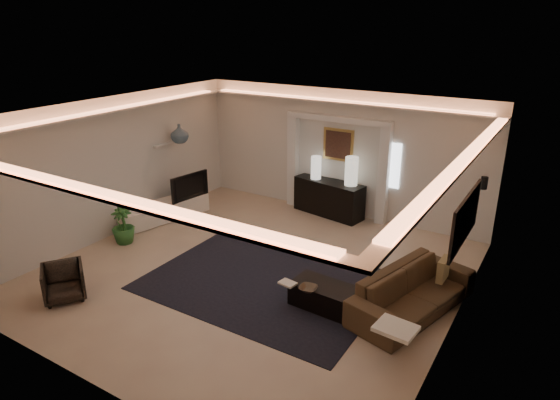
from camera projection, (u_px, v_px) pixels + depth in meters
The scene contains 33 objects.
floor at pixel (254, 271), 8.98m from camera, with size 7.00×7.00×0.00m, color tan.
ceiling at pixel (250, 114), 7.97m from camera, with size 7.00×7.00×0.00m, color white.
wall_back at pixel (338, 153), 11.27m from camera, with size 7.00×7.00×0.00m, color beige.
wall_front at pixel (81, 286), 5.68m from camera, with size 7.00×7.00×0.00m, color beige.
wall_left at pixel (114, 167), 10.19m from camera, with size 7.00×7.00×0.00m, color beige.
wall_right at pixel (461, 243), 6.75m from camera, with size 7.00×7.00×0.00m, color beige.
cove_soffit at pixel (251, 131), 8.06m from camera, with size 7.00×7.00×0.04m, color silver.
daylight_slit at pixel (394, 166), 10.62m from camera, with size 0.25×0.03×1.00m, color white.
area_rug at pixel (266, 282), 8.62m from camera, with size 4.00×3.00×0.01m, color black.
pilaster_left at pixel (293, 161), 11.87m from camera, with size 0.22×0.20×2.20m, color silver.
pilaster_right at pixel (384, 176), 10.74m from camera, with size 0.22×0.20×2.20m, color silver.
alcove_header at pixel (338, 119), 10.91m from camera, with size 2.52×0.20×0.12m, color silver.
painting_frame at pixel (338, 145), 11.17m from camera, with size 0.74×0.04×0.74m, color tan.
painting_canvas at pixel (338, 145), 11.15m from camera, with size 0.62×0.02×0.62m, color #4C2D1E.
art_panel_frame at pixel (466, 219), 6.92m from camera, with size 0.04×1.64×0.74m, color black.
art_panel_gold at pixel (464, 218), 6.93m from camera, with size 0.02×1.50×0.62m, color tan.
wall_sconce at pixel (484, 183), 8.49m from camera, with size 0.12×0.12×0.22m, color black.
wall_niche at pixel (163, 144), 11.21m from camera, with size 0.10×0.55×0.04m, color silver.
console at pixel (329, 198), 11.47m from camera, with size 1.69×0.53×0.85m, color black.
lamp_left at pixel (316, 168), 11.41m from camera, with size 0.24×0.24×0.54m, color silver.
lamp_right at pixel (351, 174), 10.97m from camera, with size 0.29×0.29×0.65m, color beige.
media_ledge at pixel (163, 211), 11.19m from camera, with size 0.55×2.20×0.41m, color silver.
tv at pixel (187, 185), 11.31m from camera, with size 0.14×1.03×0.59m, color black.
figurine at pixel (194, 181), 11.93m from camera, with size 0.13×0.13×0.36m, color black.
ginger_jar at pixel (179, 134), 11.19m from camera, with size 0.41×0.41×0.43m, color #475561.
plant at pixel (123, 224), 10.00m from camera, with size 0.45×0.45×0.81m, color #2E6729.
sofa at pixel (413, 292), 7.66m from camera, with size 0.91×2.33×0.68m, color black.
throw_blanket at pixel (396, 328), 6.41m from camera, with size 0.52×0.42×0.06m, color white.
throw_pillow at pixel (443, 269), 7.92m from camera, with size 0.11×0.38×0.38m, color #997F4D.
coffee_table at pixel (324, 295), 7.82m from camera, with size 1.03×0.56×0.38m, color black.
bowl at pixel (308, 288), 7.58m from camera, with size 0.28×0.28×0.07m, color #463727.
magazine at pixel (288, 283), 7.77m from camera, with size 0.27×0.19×0.03m, color beige.
armchair at pixel (64, 282), 8.03m from camera, with size 0.63×0.65×0.59m, color #33251E.
Camera 1 is at (4.58, -6.52, 4.37)m, focal length 31.42 mm.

